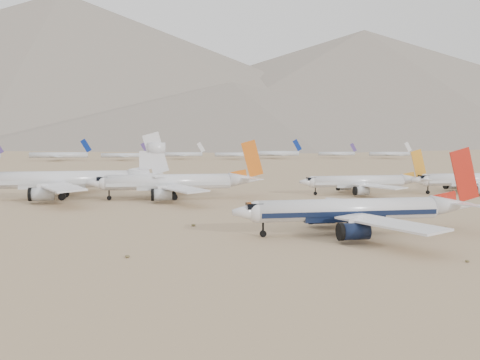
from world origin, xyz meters
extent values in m
plane|color=#9C805A|center=(0.00, 0.00, 0.00)|extent=(7000.00, 7000.00, 0.00)
cylinder|color=white|center=(0.54, -0.82, 5.22)|extent=(38.39, 4.54, 4.54)
cube|color=#0E1834|center=(0.54, -0.82, 4.65)|extent=(37.62, 4.61, 1.02)
sphere|color=white|center=(-18.66, -0.82, 5.22)|extent=(4.54, 4.54, 4.54)
cube|color=black|center=(-19.34, -0.82, 6.47)|extent=(3.18, 2.95, 1.13)
cone|color=white|center=(24.26, -0.82, 5.56)|extent=(9.60, 4.54, 4.54)
cube|color=white|center=(3.50, -14.28, 4.42)|extent=(14.82, 23.36, 0.71)
cube|color=white|center=(26.13, -5.23, 6.13)|extent=(6.09, 7.97, 0.27)
cylinder|color=#0E1834|center=(-1.60, -10.25, 2.38)|extent=(5.33, 3.27, 3.27)
cube|color=white|center=(3.50, 12.65, 4.42)|extent=(14.82, 23.36, 0.71)
cube|color=white|center=(26.13, 3.60, 6.13)|extent=(6.09, 7.97, 0.27)
cylinder|color=#0E1834|center=(-1.60, 8.62, 2.38)|extent=(5.33, 3.27, 3.27)
cube|color=red|center=(26.93, -0.82, 12.18)|extent=(7.27, 0.36, 11.99)
cylinder|color=black|center=(-17.52, -0.82, 0.68)|extent=(1.36, 0.57, 1.36)
cylinder|color=black|center=(2.14, -3.99, 0.95)|extent=(1.91, 1.13, 1.91)
cylinder|color=black|center=(2.14, 2.36, 0.95)|extent=(1.91, 1.13, 1.91)
cylinder|color=white|center=(73.36, 66.74, 5.00)|extent=(35.88, 4.35, 4.35)
cube|color=silver|center=(73.36, 66.74, 4.46)|extent=(35.16, 4.41, 0.98)
sphere|color=white|center=(55.43, 66.74, 5.00)|extent=(4.35, 4.35, 4.35)
cube|color=black|center=(54.77, 66.74, 6.20)|extent=(3.04, 2.83, 1.09)
cube|color=white|center=(76.13, 79.38, 4.24)|extent=(13.86, 21.84, 0.67)
cylinder|color=silver|center=(71.37, 75.62, 2.28)|extent=(4.98, 3.13, 3.13)
cylinder|color=black|center=(56.51, 66.74, 0.65)|extent=(1.30, 0.54, 1.30)
cylinder|color=black|center=(74.86, 63.70, 0.91)|extent=(1.83, 1.09, 1.83)
cylinder|color=black|center=(74.86, 69.79, 0.91)|extent=(1.83, 1.09, 1.83)
cylinder|color=white|center=(31.97, 70.24, 4.61)|extent=(32.96, 4.01, 4.01)
cube|color=silver|center=(31.97, 70.24, 4.11)|extent=(32.30, 4.07, 0.90)
sphere|color=white|center=(15.49, 70.24, 4.61)|extent=(4.01, 4.01, 4.01)
cube|color=black|center=(14.88, 70.24, 5.71)|extent=(2.80, 2.60, 1.00)
cone|color=white|center=(52.34, 70.24, 4.91)|extent=(8.24, 4.01, 4.01)
cube|color=white|center=(34.51, 58.63, 3.91)|extent=(12.73, 20.06, 0.62)
cube|color=white|center=(53.94, 66.44, 5.41)|extent=(5.23, 6.84, 0.24)
cylinder|color=silver|center=(30.13, 62.09, 2.10)|extent=(4.58, 2.88, 2.88)
cube|color=white|center=(34.51, 81.86, 3.91)|extent=(12.73, 20.06, 0.62)
cube|color=white|center=(53.94, 74.05, 5.41)|extent=(5.23, 6.84, 0.24)
cylinder|color=silver|center=(30.13, 78.40, 2.10)|extent=(4.58, 2.88, 2.88)
cube|color=orange|center=(54.62, 70.24, 10.61)|extent=(6.25, 0.32, 10.29)
cylinder|color=black|center=(16.49, 70.24, 0.60)|extent=(1.20, 0.50, 1.20)
cylinder|color=black|center=(33.34, 67.44, 0.84)|extent=(1.68, 1.00, 1.68)
cylinder|color=black|center=(33.34, 73.05, 0.84)|extent=(1.68, 1.00, 1.68)
cylinder|color=white|center=(-33.84, 67.51, 5.63)|extent=(40.06, 4.90, 4.90)
cube|color=silver|center=(-33.84, 67.51, 5.02)|extent=(39.26, 4.97, 1.10)
sphere|color=white|center=(-53.87, 67.51, 5.63)|extent=(4.90, 4.90, 4.90)
cube|color=black|center=(-54.61, 67.51, 6.98)|extent=(3.43, 3.18, 1.22)
cone|color=white|center=(-9.08, 67.51, 6.00)|extent=(10.02, 4.90, 4.90)
cube|color=white|center=(-30.75, 53.38, 4.77)|extent=(15.47, 24.38, 0.76)
cube|color=white|center=(-7.13, 62.88, 6.61)|extent=(6.36, 8.32, 0.29)
cylinder|color=silver|center=(-36.07, 57.59, 2.57)|extent=(5.56, 3.53, 3.53)
cube|color=white|center=(-30.75, 81.65, 4.77)|extent=(15.47, 24.38, 0.76)
cube|color=white|center=(-7.13, 72.14, 6.61)|extent=(6.36, 8.32, 0.29)
cylinder|color=silver|center=(-36.07, 77.44, 2.57)|extent=(5.56, 3.53, 3.53)
cube|color=orange|center=(-6.30, 67.51, 12.94)|extent=(7.59, 0.39, 12.51)
cylinder|color=black|center=(-52.65, 67.51, 0.73)|extent=(1.47, 0.61, 1.47)
cylinder|color=black|center=(-32.17, 64.08, 1.03)|extent=(2.06, 1.22, 2.06)
cylinder|color=black|center=(-32.17, 70.94, 1.03)|extent=(2.06, 1.22, 2.06)
cylinder|color=white|center=(-69.33, 73.97, 6.33)|extent=(45.97, 5.50, 5.50)
cube|color=silver|center=(-69.33, 73.97, 5.64)|extent=(45.05, 5.59, 1.24)
cone|color=white|center=(-40.92, 73.97, 6.74)|extent=(11.49, 5.50, 5.50)
cube|color=white|center=(-65.78, 57.81, 5.37)|extent=(17.75, 27.98, 0.86)
cube|color=white|center=(-38.69, 68.68, 7.43)|extent=(7.30, 9.54, 0.33)
cylinder|color=silver|center=(-71.89, 62.64, 2.88)|extent=(6.38, 3.96, 3.96)
cube|color=white|center=(-65.78, 90.13, 5.37)|extent=(17.75, 27.98, 0.86)
cube|color=white|center=(-38.69, 79.27, 7.43)|extent=(7.30, 9.54, 0.33)
cylinder|color=silver|center=(-71.89, 85.30, 2.88)|extent=(6.38, 3.96, 3.96)
cube|color=white|center=(-37.73, 73.97, 14.69)|extent=(8.71, 0.44, 14.36)
cylinder|color=white|center=(-37.41, 73.97, 16.46)|extent=(5.75, 3.57, 3.57)
cylinder|color=black|center=(-67.42, 70.12, 1.16)|extent=(2.31, 1.38, 2.31)
cylinder|color=black|center=(-67.42, 77.82, 1.16)|extent=(2.31, 1.38, 2.31)
cylinder|color=silver|center=(-110.53, 342.23, 4.63)|extent=(45.09, 4.46, 4.46)
cube|color=navy|center=(-89.31, 342.23, 12.16)|extent=(8.98, 0.45, 11.31)
cube|color=silver|center=(-110.53, 330.56, 3.96)|extent=(11.88, 20.76, 0.45)
cube|color=silver|center=(-110.53, 353.90, 3.96)|extent=(11.88, 20.76, 0.45)
cylinder|color=silver|center=(-59.25, 338.92, 4.18)|extent=(36.02, 3.56, 3.56)
cube|color=#4C357E|center=(-42.30, 338.92, 10.20)|extent=(7.17, 0.36, 9.04)
cube|color=silver|center=(-59.25, 329.60, 3.65)|extent=(9.49, 16.58, 0.36)
cube|color=silver|center=(-59.25, 348.25, 3.65)|extent=(9.49, 16.58, 0.36)
cylinder|color=silver|center=(-11.88, 352.57, 4.18)|extent=(36.10, 3.57, 3.57)
cube|color=white|center=(5.11, 352.57, 10.22)|extent=(7.19, 0.36, 9.06)
cube|color=silver|center=(-11.88, 343.22, 3.65)|extent=(9.51, 16.62, 0.36)
cube|color=silver|center=(-11.88, 361.91, 3.65)|extent=(9.51, 16.62, 0.36)
cylinder|color=silver|center=(33.28, 343.49, 4.10)|extent=(34.47, 3.41, 3.41)
cube|color=#4C357E|center=(49.50, 343.49, 9.86)|extent=(6.86, 0.34, 8.65)
cube|color=silver|center=(33.28, 334.57, 3.59)|extent=(9.08, 15.87, 0.34)
cube|color=silver|center=(33.28, 352.42, 3.59)|extent=(9.08, 15.87, 0.34)
cylinder|color=silver|center=(69.72, 350.55, 4.55)|extent=(43.43, 4.29, 4.29)
cube|color=navy|center=(90.16, 350.55, 11.80)|extent=(8.65, 0.43, 10.89)
cube|color=silver|center=(69.72, 339.31, 3.90)|extent=(11.44, 19.99, 0.43)
cube|color=silver|center=(69.72, 361.79, 3.90)|extent=(11.44, 19.99, 0.43)
cylinder|color=silver|center=(126.02, 348.52, 4.04)|extent=(33.23, 3.28, 3.28)
cube|color=#4C357E|center=(141.66, 348.52, 9.59)|extent=(6.62, 0.33, 8.34)
cube|color=silver|center=(126.02, 339.92, 3.55)|extent=(8.76, 15.30, 0.33)
cube|color=silver|center=(126.02, 357.12, 3.55)|extent=(8.76, 15.30, 0.33)
cylinder|color=silver|center=(168.71, 332.49, 4.21)|extent=(36.61, 3.62, 3.62)
cube|color=white|center=(185.94, 332.49, 10.32)|extent=(7.29, 0.36, 9.18)
cube|color=silver|center=(168.71, 323.01, 3.67)|extent=(9.64, 16.85, 0.36)
cube|color=silver|center=(168.71, 341.96, 3.67)|extent=(9.64, 16.85, 0.36)
cone|color=slate|center=(-300.00, 1690.00, 235.00)|extent=(2444.00, 2444.00, 470.00)
cone|color=slate|center=(200.00, 1480.00, 120.00)|extent=(1824.00, 1824.00, 240.00)
cone|color=slate|center=(700.00, 1660.00, 190.00)|extent=(2356.00, 2356.00, 380.00)
cone|color=slate|center=(150.00, 1100.00, 70.00)|extent=(1260.00, 1260.00, 140.00)
ellipsoid|color=brown|center=(-44.10, -14.90, 0.25)|extent=(0.84, 0.84, 0.46)
ellipsoid|color=brown|center=(-30.40, 14.40, 0.29)|extent=(0.98, 0.98, 0.54)
ellipsoid|color=brown|center=(10.70, -27.70, 0.21)|extent=(0.70, 0.70, 0.39)
ellipsoid|color=brown|center=(24.40, 1.60, 0.25)|extent=(0.84, 0.84, 0.46)
ellipsoid|color=brown|center=(38.10, 30.90, 0.29)|extent=(0.98, 0.98, 0.54)
camera|label=1|loc=(-40.54, -105.75, 20.72)|focal=40.00mm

